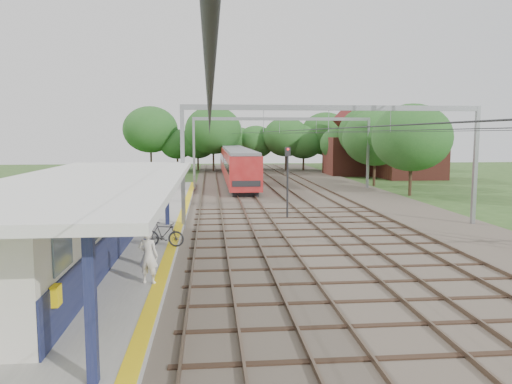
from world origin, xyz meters
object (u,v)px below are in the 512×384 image
person (148,256)px  signal_post (288,173)px  bicycle (164,234)px  train (235,162)px

person → signal_post: 15.89m
bicycle → signal_post: (6.95, 8.62, 2.03)m
bicycle → train: bearing=3.2°
person → bicycle: (0.00, 5.58, -0.38)m
bicycle → train: (5.10, 36.45, 1.18)m
train → signal_post: signal_post is taller
bicycle → train: size_ratio=0.05×
person → signal_post: bearing=-99.5°
signal_post → bicycle: bearing=-144.2°
train → signal_post: size_ratio=7.71×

